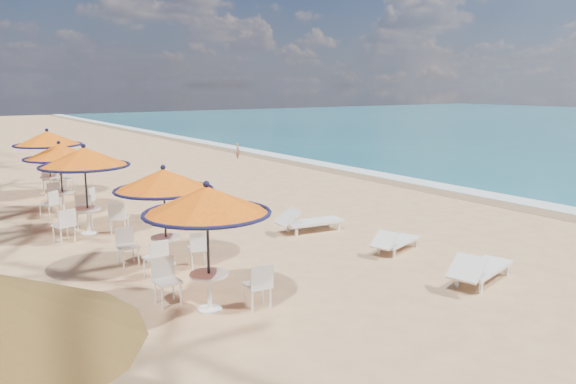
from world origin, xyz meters
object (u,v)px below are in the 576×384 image
at_px(station_2, 85,168).
at_px(station_4, 49,146).
at_px(lounger_near, 479,268).
at_px(station_3, 60,160).
at_px(lounger_far, 308,221).
at_px(lounger_mid, 395,241).
at_px(station_0, 207,212).
at_px(station_1, 163,193).

relative_size(station_2, station_4, 1.00).
xyz_separation_m(station_4, lounger_near, (5.47, -15.97, -1.59)).
distance_m(station_3, station_4, 3.51).
height_order(station_4, lounger_far, station_4).
height_order(lounger_mid, lounger_far, lounger_far).
bearing_deg(lounger_far, lounger_mid, -69.76).
relative_size(station_0, station_4, 0.96).
relative_size(station_0, lounger_far, 1.20).
bearing_deg(station_1, station_2, 99.99).
bearing_deg(station_1, station_4, 91.47).
relative_size(station_1, station_3, 1.00).
xyz_separation_m(station_0, lounger_mid, (5.70, 0.74, -1.64)).
xyz_separation_m(station_2, lounger_near, (5.91, -9.10, -1.59)).
height_order(station_0, station_3, station_0).
xyz_separation_m(station_1, station_3, (-0.67, 7.46, 0.00)).
bearing_deg(station_4, lounger_mid, -66.80).
height_order(station_2, lounger_far, station_2).
bearing_deg(station_0, station_1, 83.96).
distance_m(lounger_near, lounger_mid, 2.77).
distance_m(station_0, lounger_near, 6.08).
bearing_deg(lounger_near, station_1, 121.24).
distance_m(station_2, station_3, 3.38).
bearing_deg(lounger_far, station_2, 155.06).
height_order(station_0, station_2, station_2).
height_order(station_1, lounger_mid, station_1).
distance_m(station_0, station_2, 7.09).
bearing_deg(station_4, station_0, -90.15).
bearing_deg(lounger_mid, station_4, 96.11).
distance_m(station_0, lounger_far, 6.42).
bearing_deg(lounger_mid, station_2, 116.78).
relative_size(station_2, lounger_near, 1.20).
bearing_deg(station_0, station_2, 93.23).
xyz_separation_m(station_3, lounger_far, (5.37, -6.80, -1.46)).
bearing_deg(station_0, station_4, 89.85).
bearing_deg(lounger_near, station_3, 100.46).
xyz_separation_m(station_3, station_4, (0.38, 3.48, 0.14)).
bearing_deg(station_0, lounger_far, 36.12).
relative_size(station_1, lounger_near, 1.11).
xyz_separation_m(lounger_near, lounger_far, (-0.49, 5.69, -0.01)).
bearing_deg(station_1, lounger_far, 7.99).
relative_size(station_3, lounger_near, 1.11).
bearing_deg(station_3, lounger_far, -51.69).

